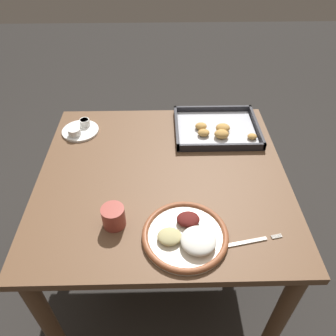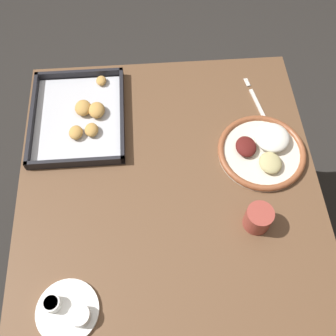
{
  "view_description": "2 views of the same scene",
  "coord_description": "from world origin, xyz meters",
  "px_view_note": "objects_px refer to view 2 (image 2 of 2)",
  "views": [
    {
      "loc": [
        -0.0,
        -0.93,
        1.62
      ],
      "look_at": [
        0.02,
        0.0,
        0.78
      ],
      "focal_mm": 35.0,
      "sensor_mm": 36.0,
      "label": 1
    },
    {
      "loc": [
        -0.56,
        0.04,
        1.81
      ],
      "look_at": [
        0.02,
        0.0,
        0.78
      ],
      "focal_mm": 42.0,
      "sensor_mm": 36.0,
      "label": 2
    }
  ],
  "objects_px": {
    "dinner_plate": "(263,150)",
    "fork": "(258,105)",
    "baking_tray": "(80,116)",
    "saucer_plate": "(68,311)",
    "drinking_cup": "(258,218)"
  },
  "relations": [
    {
      "from": "fork",
      "to": "baking_tray",
      "type": "height_order",
      "value": "baking_tray"
    },
    {
      "from": "baking_tray",
      "to": "drinking_cup",
      "type": "bearing_deg",
      "value": -128.44
    },
    {
      "from": "saucer_plate",
      "to": "drinking_cup",
      "type": "distance_m",
      "value": 0.56
    },
    {
      "from": "fork",
      "to": "dinner_plate",
      "type": "bearing_deg",
      "value": 162.42
    },
    {
      "from": "saucer_plate",
      "to": "drinking_cup",
      "type": "bearing_deg",
      "value": -68.49
    },
    {
      "from": "dinner_plate",
      "to": "fork",
      "type": "bearing_deg",
      "value": -6.47
    },
    {
      "from": "saucer_plate",
      "to": "baking_tray",
      "type": "distance_m",
      "value": 0.62
    },
    {
      "from": "fork",
      "to": "baking_tray",
      "type": "bearing_deg",
      "value": 80.3
    },
    {
      "from": "fork",
      "to": "baking_tray",
      "type": "xyz_separation_m",
      "value": [
        -0.01,
        0.6,
        0.01
      ]
    },
    {
      "from": "fork",
      "to": "drinking_cup",
      "type": "bearing_deg",
      "value": 157.66
    },
    {
      "from": "dinner_plate",
      "to": "baking_tray",
      "type": "bearing_deg",
      "value": 73.25
    },
    {
      "from": "dinner_plate",
      "to": "drinking_cup",
      "type": "xyz_separation_m",
      "value": [
        -0.23,
        0.06,
        0.02
      ]
    },
    {
      "from": "fork",
      "to": "drinking_cup",
      "type": "relative_size",
      "value": 2.85
    },
    {
      "from": "fork",
      "to": "drinking_cup",
      "type": "height_order",
      "value": "drinking_cup"
    },
    {
      "from": "baking_tray",
      "to": "saucer_plate",
      "type": "bearing_deg",
      "value": 179.22
    }
  ]
}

